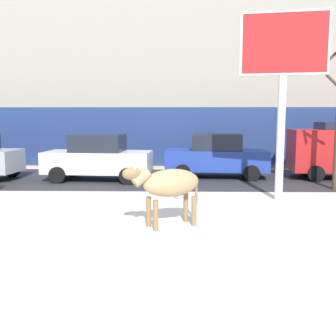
% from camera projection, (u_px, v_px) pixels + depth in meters
% --- Properties ---
extents(ground_plane, '(120.00, 120.00, 0.00)m').
position_uv_depth(ground_plane, '(158.00, 242.00, 7.84)').
color(ground_plane, white).
extents(road_strip, '(60.00, 5.60, 0.01)m').
position_uv_depth(road_strip, '(168.00, 179.00, 15.93)').
color(road_strip, '#333338').
rests_on(road_strip, ground).
extents(building_facade, '(44.00, 6.10, 13.00)m').
position_uv_depth(building_facade, '(170.00, 45.00, 21.32)').
color(building_facade, '#A39989').
rests_on(building_facade, ground).
extents(cow_tan, '(1.87, 1.25, 1.54)m').
position_uv_depth(cow_tan, '(169.00, 184.00, 8.84)').
color(cow_tan, tan).
rests_on(cow_tan, ground).
extents(billboard, '(2.52, 0.58, 5.56)m').
position_uv_depth(billboard, '(284.00, 55.00, 11.30)').
color(billboard, silver).
rests_on(billboard, ground).
extents(car_white_sedan, '(4.32, 2.23, 1.84)m').
position_uv_depth(car_white_sedan, '(98.00, 158.00, 15.44)').
color(car_white_sedan, white).
rests_on(car_white_sedan, ground).
extents(car_blue_sedan, '(4.32, 2.23, 1.84)m').
position_uv_depth(car_blue_sedan, '(217.00, 156.00, 16.17)').
color(car_blue_sedan, '#233D9E').
rests_on(car_blue_sedan, ground).
extents(pedestrian_by_cars, '(0.36, 0.24, 1.73)m').
position_uv_depth(pedestrian_by_cars, '(75.00, 150.00, 19.24)').
color(pedestrian_by_cars, '#282833').
rests_on(pedestrian_by_cars, ground).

